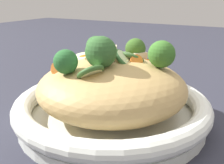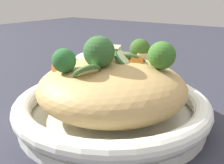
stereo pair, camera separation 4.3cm
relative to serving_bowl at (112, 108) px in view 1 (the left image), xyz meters
name	(u,v)px [view 1 (the left image)]	position (x,y,z in m)	size (l,w,h in m)	color
ground_plane	(112,121)	(0.00, 0.00, -0.02)	(3.00, 3.00, 0.00)	#2B2C38
serving_bowl	(112,108)	(0.00, 0.00, 0.00)	(0.32, 0.32, 0.05)	white
noodle_heap	(112,87)	(0.00, 0.00, 0.04)	(0.24, 0.24, 0.09)	tan
broccoli_florets	(112,52)	(0.00, 0.00, 0.09)	(0.18, 0.20, 0.07)	#A3BC72
carrot_coins	(107,60)	(-0.02, 0.03, 0.07)	(0.13, 0.17, 0.03)	orange
zucchini_slices	(108,61)	(-0.01, 0.00, 0.08)	(0.15, 0.15, 0.04)	beige
chicken_chunks	(110,54)	(-0.03, 0.05, 0.08)	(0.09, 0.10, 0.03)	beige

